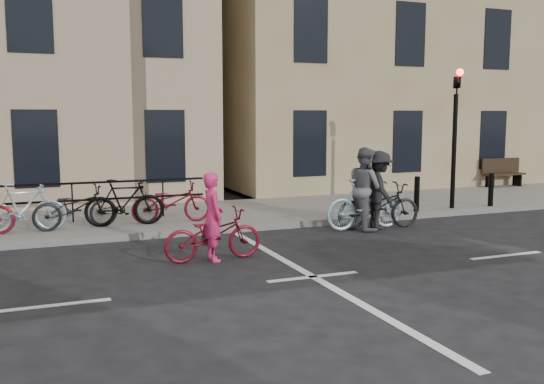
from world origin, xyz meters
name	(u,v)px	position (x,y,z in m)	size (l,w,h in m)	color
ground	(313,277)	(0.00, 0.00, 0.00)	(120.00, 120.00, 0.00)	black
sidewalk	(41,227)	(-4.00, 6.00, 0.07)	(46.00, 4.00, 0.15)	slate
building_east	(375,26)	(9.00, 13.00, 6.15)	(14.00, 10.00, 12.00)	#99875C
traffic_light	(455,121)	(6.20, 4.34, 2.45)	(0.18, 0.30, 3.90)	black
bollard_east	(417,194)	(5.00, 4.25, 0.60)	(0.14, 0.14, 0.90)	black
bollard_west	(491,190)	(7.40, 4.25, 0.60)	(0.14, 0.14, 0.90)	black
bench	(502,171)	(11.00, 7.73, 0.67)	(1.60, 0.41, 0.97)	black
parked_bikes	(23,209)	(-4.35, 5.04, 0.64)	(8.30, 1.23, 1.05)	black
cyclist_pink	(213,230)	(-1.18, 1.71, 0.55)	(1.81, 0.67, 1.60)	maroon
cyclist_grey	(365,196)	(2.90, 3.27, 0.77)	(1.96, 0.93, 1.89)	#98B8C7
cyclist_dark	(378,198)	(3.24, 3.25, 0.71)	(2.08, 1.22, 1.80)	black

